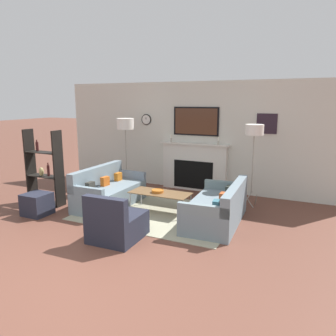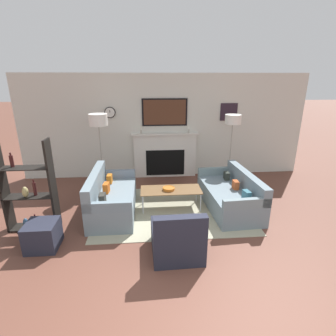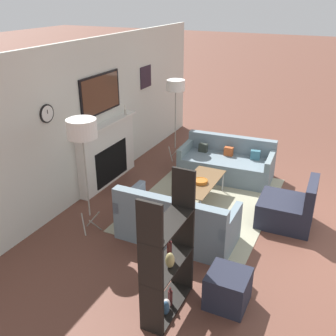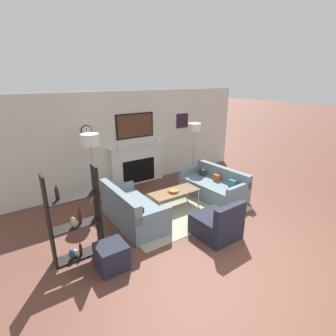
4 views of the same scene
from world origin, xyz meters
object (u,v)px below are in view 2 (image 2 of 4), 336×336
at_px(decorative_bowl, 169,189).
at_px(shelf_unit, 29,191).
at_px(floor_lamp_left, 98,121).
at_px(ottoman, 43,235).
at_px(couch_right, 231,195).
at_px(armchair, 177,238).
at_px(coffee_table, 171,191).
at_px(floor_lamp_right, 233,121).
at_px(couch_left, 111,199).

bearing_deg(decorative_bowl, shelf_unit, -167.27).
xyz_separation_m(decorative_bowl, floor_lamp_left, (-1.51, 1.22, 1.20)).
xyz_separation_m(floor_lamp_left, ottoman, (-0.59, -2.39, -1.43)).
bearing_deg(couch_right, decorative_bowl, 177.01).
distance_m(armchair, coffee_table, 1.52).
height_order(couch_right, decorative_bowl, couch_right).
bearing_deg(floor_lamp_right, floor_lamp_left, 180.00).
bearing_deg(coffee_table, shelf_unit, -167.04).
xyz_separation_m(coffee_table, floor_lamp_left, (-1.56, 1.20, 1.26)).
bearing_deg(floor_lamp_right, couch_left, -155.20).
relative_size(coffee_table, decorative_bowl, 5.00).
bearing_deg(ottoman, couch_left, 49.30).
bearing_deg(floor_lamp_right, decorative_bowl, -143.24).
relative_size(couch_right, ottoman, 3.84).
relative_size(floor_lamp_left, floor_lamp_right, 1.03).
bearing_deg(decorative_bowl, couch_right, -2.99).
relative_size(couch_left, coffee_table, 1.39).
distance_m(couch_left, coffee_table, 1.22).
relative_size(armchair, floor_lamp_right, 0.48).
bearing_deg(coffee_table, couch_right, -4.11).
bearing_deg(ottoman, floor_lamp_right, 32.54).
height_order(decorative_bowl, floor_lamp_left, floor_lamp_left).
distance_m(couch_left, couch_right, 2.45).
height_order(couch_left, armchair, couch_left).
distance_m(shelf_unit, ottoman, 0.87).
bearing_deg(floor_lamp_left, coffee_table, -37.63).
height_order(couch_right, ottoman, couch_right).
distance_m(couch_right, coffee_table, 1.24).
distance_m(floor_lamp_left, ottoman, 2.84).
bearing_deg(couch_left, floor_lamp_right, 24.80).
bearing_deg(ottoman, floor_lamp_left, 76.11).
height_order(coffee_table, decorative_bowl, decorative_bowl).
relative_size(couch_right, armchair, 2.15).
height_order(coffee_table, ottoman, ottoman).
height_order(coffee_table, shelf_unit, shelf_unit).
relative_size(floor_lamp_left, ottoman, 3.80).
xyz_separation_m(armchair, decorative_bowl, (0.00, 1.49, 0.18)).
bearing_deg(shelf_unit, ottoman, -58.20).
bearing_deg(floor_lamp_right, ottoman, -147.46).
xyz_separation_m(couch_left, ottoman, (-0.94, -1.09, -0.07)).
height_order(couch_left, ottoman, couch_left).
height_order(armchair, ottoman, armchair).
bearing_deg(couch_right, armchair, -132.05).
relative_size(couch_right, floor_lamp_left, 1.01).
distance_m(couch_left, floor_lamp_left, 1.91).
bearing_deg(shelf_unit, floor_lamp_right, 23.43).
bearing_deg(coffee_table, couch_left, -175.67).
relative_size(couch_left, shelf_unit, 1.05).
relative_size(floor_lamp_left, shelf_unit, 1.11).
relative_size(decorative_bowl, floor_lamp_left, 0.14).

